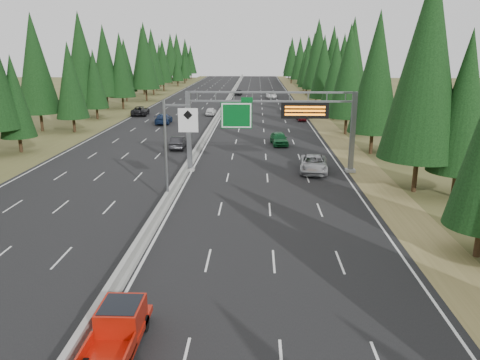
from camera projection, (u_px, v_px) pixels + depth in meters
The scene contains 19 objects.
road at pixel (221, 113), 89.93m from camera, with size 32.00×260.00×0.08m, color black.
shoulder_right at pixel (314, 113), 89.31m from camera, with size 3.60×260.00×0.06m, color olive.
shoulder_left at pixel (129, 112), 90.56m from camera, with size 3.60×260.00×0.06m, color #4D4E24.
median_barrier at pixel (221, 111), 89.83m from camera, with size 0.70×260.00×0.85m.
sign_gantry at pixel (277, 119), 44.78m from camera, with size 16.75×0.98×7.80m.
hov_sign_pole at pixel (173, 144), 35.67m from camera, with size 2.80×0.50×8.00m.
tree_row_right at pixel (349, 64), 77.19m from camera, with size 11.52×242.98×18.90m.
tree_row_left at pixel (79, 64), 76.24m from camera, with size 12.04×242.56×18.95m.
silver_minivan at pixel (313, 164), 45.88m from camera, with size 2.63×5.71×1.59m, color #9D9DA1.
red_pickup at pixel (119, 325), 18.78m from camera, with size 1.79×5.02×1.64m.
car_ahead_green at pixel (279, 138), 59.02m from camera, with size 1.90×4.73×1.61m, color #16622F.
car_ahead_dkred at pixel (301, 117), 79.45m from camera, with size 1.36×3.89×1.28m, color #4F0B10.
car_ahead_dkgrey at pixel (289, 109), 88.44m from camera, with size 2.21×5.43×1.58m, color black.
car_ahead_white at pixel (271, 95), 116.44m from camera, with size 2.55×5.53×1.54m, color white.
car_ahead_far at pixel (238, 92), 123.79m from camera, with size 1.77×4.39×1.49m, color black.
car_onc_near at pixel (178, 142), 56.81m from camera, with size 1.59×4.57×1.50m, color black.
car_onc_blue at pixel (164, 119), 76.00m from camera, with size 2.30×5.65×1.64m, color #16284E.
car_onc_white at pixel (211, 111), 85.89m from camera, with size 1.68×4.19×1.43m, color white.
car_onc_far at pixel (140, 111), 85.90m from camera, with size 2.74×5.94×1.65m, color black.
Camera 1 is at (6.97, -9.92, 11.66)m, focal length 35.00 mm.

